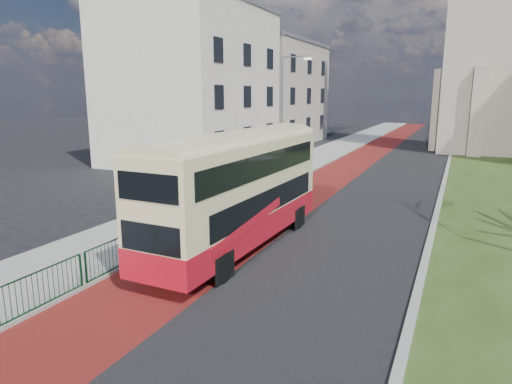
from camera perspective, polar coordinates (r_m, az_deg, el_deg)
The scene contains 11 objects.
ground at distance 14.55m, azimuth -6.14°, elevation -10.74°, with size 160.00×160.00×0.00m, color black.
road_carriageway at distance 32.47m, azimuth 14.35°, elevation 1.81°, with size 9.00×120.00×0.01m, color black.
bus_lane at distance 33.02m, azimuth 9.73°, elevation 2.19°, with size 3.40×120.00×0.01m, color #591414.
pavement_west at distance 34.14m, azimuth 3.55°, elevation 2.76°, with size 4.00×120.00×0.12m, color gray.
kerb_west at distance 33.50m, azimuth 6.76°, elevation 2.52°, with size 0.25×120.00×0.13m, color #999993.
kerb_east at distance 33.99m, azimuth 22.60°, elevation 1.80°, with size 0.25×80.00×0.13m, color #999993.
pedestrian_railing at distance 19.06m, azimuth -7.80°, elevation -3.44°, with size 0.07×24.00×1.12m.
street_block_near at distance 39.49m, azimuth -7.89°, elevation 13.35°, with size 10.30×14.30×13.00m.
street_block_far at distance 53.73m, azimuth 1.41°, elevation 12.33°, with size 10.30×16.30×11.50m.
streetlamp at distance 31.59m, azimuth 3.48°, elevation 10.27°, with size 2.13×0.18×8.00m.
bus at distance 16.57m, azimuth -2.26°, elevation 0.81°, with size 2.64×10.08×4.18m.
Camera 1 is at (6.86, -11.52, 5.66)m, focal length 32.00 mm.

